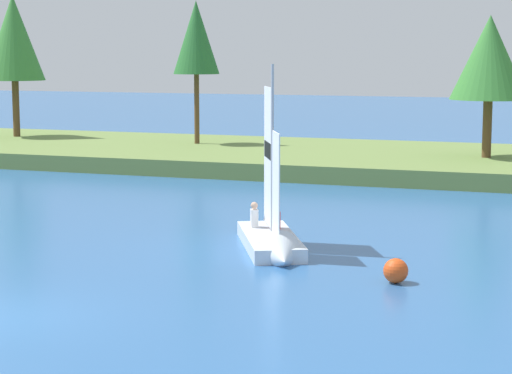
# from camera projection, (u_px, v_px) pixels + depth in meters

# --- Properties ---
(shore_bank) EXTENTS (80.00, 12.62, 0.73)m
(shore_bank) POSITION_uv_depth(u_px,v_px,m) (341.00, 159.00, 44.88)
(shore_bank) COLOR olive
(shore_bank) RESTS_ON ground
(shoreline_tree_left) EXTENTS (3.27, 3.27, 7.64)m
(shoreline_tree_left) POSITION_uv_depth(u_px,v_px,m) (14.00, 38.00, 51.92)
(shoreline_tree_left) COLOR brown
(shoreline_tree_left) RESTS_ON shore_bank
(shoreline_tree_midleft) EXTENTS (2.30, 2.30, 7.11)m
(shoreline_tree_midleft) POSITION_uv_depth(u_px,v_px,m) (196.00, 38.00, 47.84)
(shoreline_tree_midleft) COLOR brown
(shoreline_tree_midleft) RESTS_ON shore_bank
(shoreline_tree_centre) EXTENTS (3.36, 3.36, 6.16)m
(shoreline_tree_centre) POSITION_uv_depth(u_px,v_px,m) (489.00, 58.00, 41.52)
(shoreline_tree_centre) COLOR brown
(shoreline_tree_centre) RESTS_ON shore_bank
(sailboat) EXTENTS (3.32, 4.87, 5.40)m
(sailboat) POSITION_uv_depth(u_px,v_px,m) (274.00, 241.00, 25.33)
(sailboat) COLOR silver
(sailboat) RESTS_ON ground
(channel_buoy) EXTENTS (0.58, 0.58, 0.58)m
(channel_buoy) POSITION_uv_depth(u_px,v_px,m) (396.00, 271.00, 22.17)
(channel_buoy) COLOR #E54C19
(channel_buoy) RESTS_ON ground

